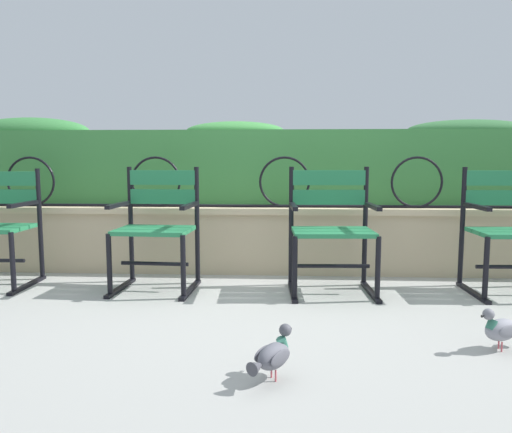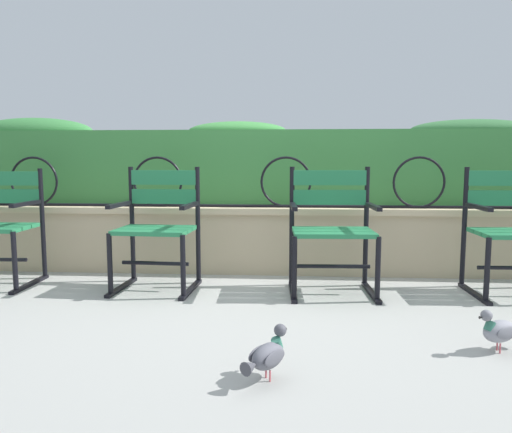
{
  "view_description": "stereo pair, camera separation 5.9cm",
  "coord_description": "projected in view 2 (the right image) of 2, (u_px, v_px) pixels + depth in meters",
  "views": [
    {
      "loc": [
        0.18,
        -3.36,
        0.94
      ],
      "look_at": [
        0.0,
        0.04,
        0.55
      ],
      "focal_mm": 34.57,
      "sensor_mm": 36.0,
      "label": 1
    },
    {
      "loc": [
        0.24,
        -3.36,
        0.94
      ],
      "look_at": [
        0.0,
        0.04,
        0.55
      ],
      "focal_mm": 34.57,
      "sensor_mm": 36.0,
      "label": 2
    }
  ],
  "objects": [
    {
      "name": "pigeon_near_chairs",
      "position": [
        267.0,
        355.0,
        2.1
      ],
      "size": [
        0.21,
        0.26,
        0.22
      ],
      "color": "#5B5B66",
      "rests_on": "ground"
    },
    {
      "name": "ground_plane",
      "position": [
        256.0,
        295.0,
        3.45
      ],
      "size": [
        60.0,
        60.0,
        0.0
      ],
      "primitive_type": "plane",
      "color": "#9E9E99"
    },
    {
      "name": "iron_arch_fence",
      "position": [
        228.0,
        186.0,
        4.07
      ],
      "size": [
        6.99,
        0.02,
        0.42
      ],
      "color": "black",
      "rests_on": "stone_wall"
    },
    {
      "name": "park_chair_centre_left",
      "position": [
        158.0,
        225.0,
        3.61
      ],
      "size": [
        0.59,
        0.55,
        0.89
      ],
      "color": "#237547",
      "rests_on": "ground"
    },
    {
      "name": "hedge_row",
      "position": [
        259.0,
        163.0,
        4.51
      ],
      "size": [
        7.38,
        0.46,
        0.78
      ],
      "color": "#387A3D",
      "rests_on": "stone_wall"
    },
    {
      "name": "park_chair_centre_right",
      "position": [
        332.0,
        226.0,
        3.5
      ],
      "size": [
        0.61,
        0.54,
        0.89
      ],
      "color": "#237547",
      "rests_on": "ground"
    },
    {
      "name": "pigeon_far_side",
      "position": [
        500.0,
        330.0,
        2.42
      ],
      "size": [
        0.28,
        0.18,
        0.22
      ],
      "color": "gray",
      "rests_on": "ground"
    },
    {
      "name": "stone_wall",
      "position": [
        262.0,
        238.0,
        4.18
      ],
      "size": [
        7.53,
        0.41,
        0.55
      ],
      "color": "tan",
      "rests_on": "ground"
    }
  ]
}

